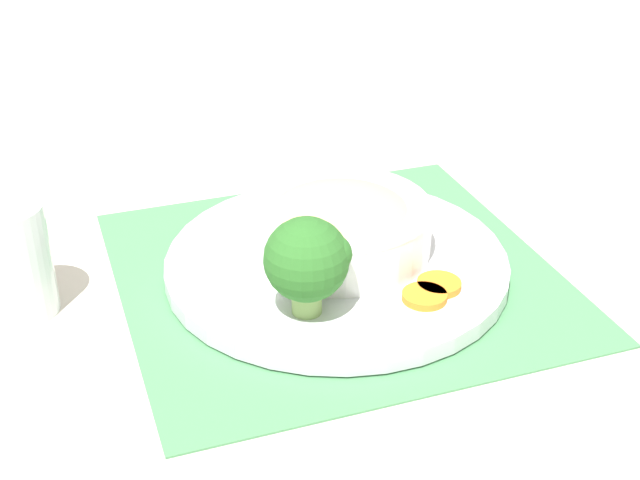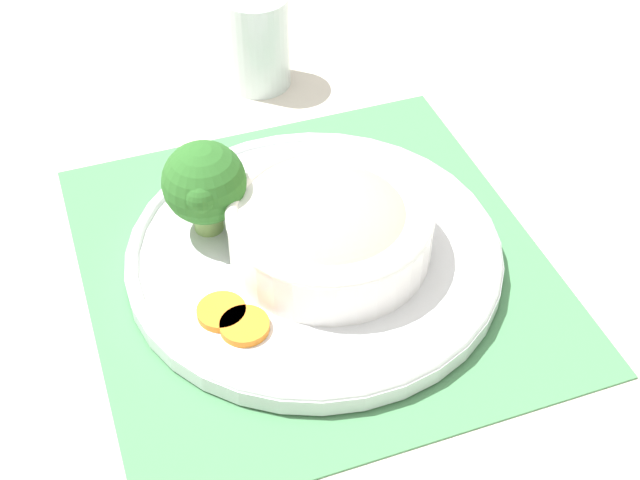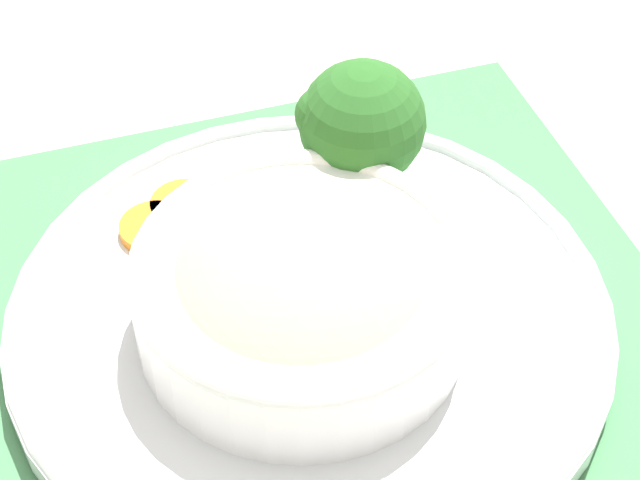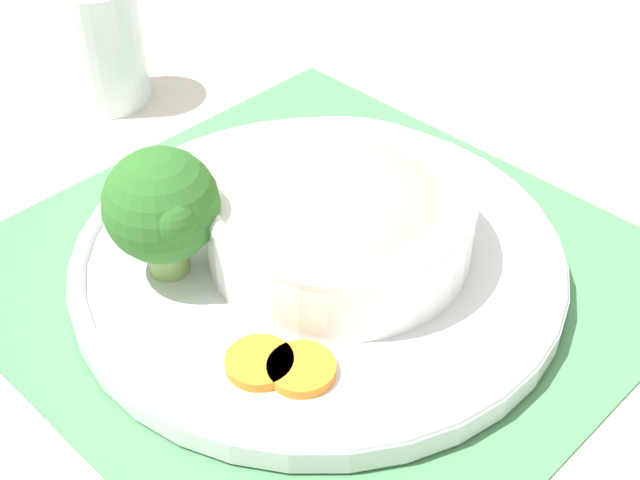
% 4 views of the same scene
% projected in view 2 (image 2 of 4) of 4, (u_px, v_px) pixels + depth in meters
% --- Properties ---
extents(ground_plane, '(4.00, 4.00, 0.00)m').
position_uv_depth(ground_plane, '(314.00, 265.00, 0.78)').
color(ground_plane, beige).
extents(placemat, '(0.44, 0.42, 0.00)m').
position_uv_depth(placemat, '(314.00, 263.00, 0.77)').
color(placemat, '#4C8C59').
rests_on(placemat, ground_plane).
extents(plate, '(0.32, 0.32, 0.02)m').
position_uv_depth(plate, '(314.00, 252.00, 0.77)').
color(plate, silver).
rests_on(plate, placemat).
extents(bowl, '(0.17, 0.17, 0.06)m').
position_uv_depth(bowl, '(330.00, 226.00, 0.74)').
color(bowl, white).
rests_on(bowl, plate).
extents(broccoli_floret, '(0.07, 0.07, 0.09)m').
position_uv_depth(broccoli_floret, '(204.00, 184.00, 0.75)').
color(broccoli_floret, '#84AD5B').
rests_on(broccoli_floret, plate).
extents(carrot_slice_near, '(0.04, 0.04, 0.01)m').
position_uv_depth(carrot_slice_near, '(222.00, 312.00, 0.71)').
color(carrot_slice_near, orange).
rests_on(carrot_slice_near, plate).
extents(carrot_slice_middle, '(0.04, 0.04, 0.01)m').
position_uv_depth(carrot_slice_middle, '(245.00, 326.00, 0.69)').
color(carrot_slice_middle, orange).
rests_on(carrot_slice_middle, plate).
extents(water_glass, '(0.07, 0.07, 0.10)m').
position_uv_depth(water_glass, '(257.00, 45.00, 0.95)').
color(water_glass, silver).
rests_on(water_glass, ground_plane).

